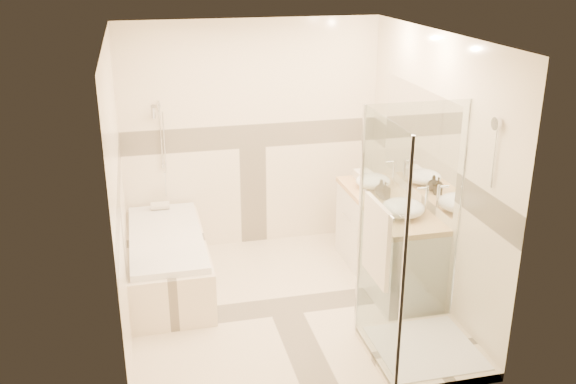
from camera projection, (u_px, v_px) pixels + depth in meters
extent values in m
cube|color=beige|center=(284.00, 307.00, 6.04)|extent=(2.80, 3.00, 0.01)
cube|color=white|center=(283.00, 35.00, 5.16)|extent=(2.80, 3.00, 0.01)
cube|color=#F4E1C3|center=(252.00, 136.00, 6.97)|extent=(2.80, 0.01, 2.50)
cube|color=#F4E1C3|center=(335.00, 256.00, 4.23)|extent=(2.80, 0.01, 2.50)
cube|color=#F4E1C3|center=(118.00, 195.00, 5.29)|extent=(0.01, 3.00, 2.50)
cube|color=#F4E1C3|center=(432.00, 169.00, 5.91)|extent=(0.01, 3.00, 2.50)
cube|color=white|center=(418.00, 140.00, 6.10)|extent=(0.01, 1.60, 1.00)
cylinder|color=silver|center=(161.00, 134.00, 6.69)|extent=(0.02, 0.02, 0.70)
cube|color=#F4E1C3|center=(168.00, 263.00, 6.32)|extent=(0.75, 1.70, 0.50)
cube|color=white|center=(166.00, 237.00, 6.22)|extent=(0.69, 1.60, 0.06)
ellipsoid|color=white|center=(166.00, 242.00, 6.24)|extent=(0.56, 1.40, 0.16)
cube|color=white|center=(386.00, 243.00, 6.42)|extent=(0.55, 1.60, 0.80)
cylinder|color=silver|center=(374.00, 249.00, 5.94)|extent=(0.01, 0.24, 0.01)
cylinder|color=silver|center=(347.00, 216.00, 6.66)|extent=(0.01, 0.24, 0.01)
cube|color=#E7B97A|center=(389.00, 203.00, 6.27)|extent=(0.57, 1.62, 0.05)
cube|color=#F4E1C3|center=(425.00, 352.00, 5.28)|extent=(0.90, 0.90, 0.08)
cube|color=white|center=(425.00, 348.00, 5.26)|extent=(0.80, 0.80, 0.01)
cube|color=white|center=(380.00, 248.00, 4.83)|extent=(0.01, 0.90, 2.00)
cube|color=white|center=(411.00, 220.00, 5.33)|extent=(0.90, 0.01, 2.00)
cylinder|color=silver|center=(403.00, 275.00, 4.42)|extent=(0.03, 0.03, 2.00)
cylinder|color=silver|center=(360.00, 225.00, 5.24)|extent=(0.03, 0.03, 2.00)
cylinder|color=silver|center=(460.00, 215.00, 5.43)|extent=(0.03, 0.03, 2.00)
cylinder|color=silver|center=(496.00, 124.00, 4.69)|extent=(0.03, 0.10, 0.10)
cylinder|color=silver|center=(378.00, 204.00, 4.69)|extent=(0.02, 0.60, 0.02)
cube|color=white|center=(376.00, 241.00, 4.80)|extent=(0.04, 0.48, 0.62)
ellipsoid|color=white|center=(373.00, 181.00, 6.58)|extent=(0.36, 0.36, 0.14)
ellipsoid|color=white|center=(403.00, 208.00, 5.87)|extent=(0.40, 0.40, 0.16)
cylinder|color=silver|center=(394.00, 173.00, 6.61)|extent=(0.03, 0.03, 0.28)
cylinder|color=silver|center=(390.00, 162.00, 6.55)|extent=(0.10, 0.02, 0.02)
cylinder|color=silver|center=(426.00, 200.00, 5.90)|extent=(0.03, 0.03, 0.27)
cylinder|color=silver|center=(422.00, 188.00, 5.85)|extent=(0.10, 0.02, 0.02)
imported|color=black|center=(385.00, 190.00, 6.28)|extent=(0.10, 0.10, 0.17)
imported|color=black|center=(381.00, 187.00, 6.38)|extent=(0.14, 0.14, 0.16)
cube|color=white|center=(365.00, 176.00, 6.81)|extent=(0.18, 0.28, 0.09)
cylinder|color=white|center=(160.00, 206.00, 6.80)|extent=(0.19, 0.09, 0.09)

